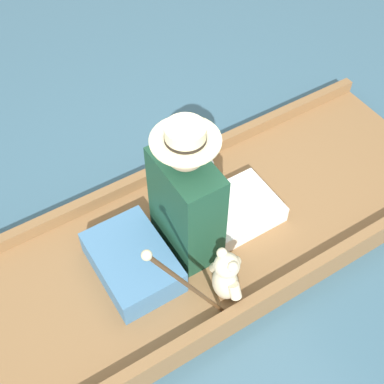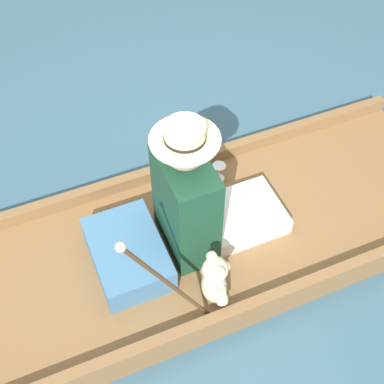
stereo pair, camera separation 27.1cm
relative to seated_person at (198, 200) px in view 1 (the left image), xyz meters
name	(u,v)px [view 1 (the left image)]	position (x,y,z in m)	size (l,w,h in m)	color
ground_plane	(205,245)	(0.01, 0.05, -0.45)	(16.00, 16.00, 0.00)	#385B70
punt_boat	(205,238)	(0.01, 0.05, -0.38)	(1.10, 3.11, 0.20)	brown
seat_cushion	(132,262)	(0.01, -0.41, -0.25)	(0.53, 0.37, 0.17)	teal
seated_person	(198,200)	(0.00, 0.00, 0.00)	(0.41, 0.74, 0.89)	white
teddy_bear	(226,277)	(0.39, -0.07, -0.16)	(0.25, 0.15, 0.36)	beige
wine_glass	(207,167)	(-0.35, 0.29, -0.24)	(0.08, 0.08, 0.12)	silver
walking_cane	(183,282)	(0.46, -0.36, 0.17)	(0.04, 0.41, 0.87)	brown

